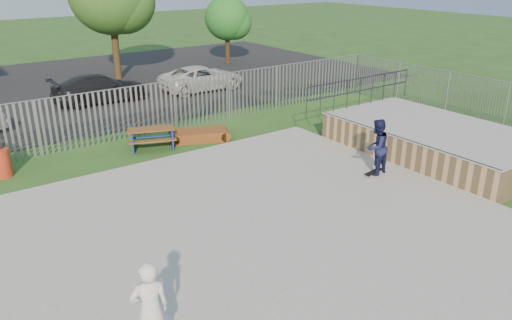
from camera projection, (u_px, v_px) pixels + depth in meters
ground at (216, 253)px, 11.60m from camera, size 120.00×120.00×0.00m
concrete_slab at (216, 250)px, 11.57m from camera, size 15.00×12.00×0.15m
quarter_pipe at (433, 140)px, 17.34m from camera, size 5.50×7.05×2.19m
fence at (165, 149)px, 15.24m from camera, size 26.04×16.02×2.00m
picnic_table at (152, 137)px, 18.24m from camera, size 2.06×1.88×0.71m
funbox at (199, 135)px, 19.00m from camera, size 2.14×1.64×0.38m
trash_bin_red at (2, 163)px, 15.63m from camera, size 0.55×0.55×0.91m
parking_lot at (25, 93)px, 25.95m from camera, size 40.00×18.00×0.02m
car_dark at (100, 89)px, 24.07m from camera, size 4.58×1.93×1.32m
car_white at (202, 78)px, 26.42m from camera, size 4.62×2.21×1.27m
tree_right at (227, 18)px, 32.57m from camera, size 2.89×2.89×4.45m
skateboard_a at (374, 172)px, 15.62m from camera, size 0.82×0.32×0.08m
skater_navy at (376, 147)px, 15.31m from camera, size 0.95×0.79×1.77m
skater_white at (150, 310)px, 8.10m from camera, size 0.72×0.55×1.77m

